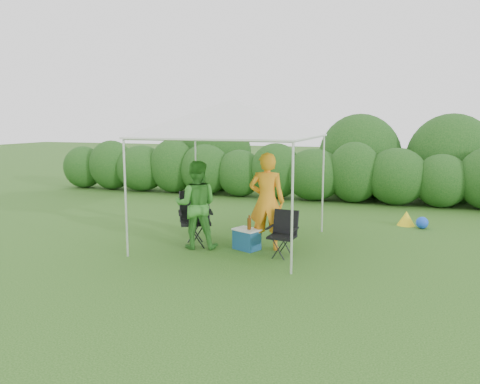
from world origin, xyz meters
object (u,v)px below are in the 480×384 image
(canopy, at_px, (234,118))
(cooler, at_px, (247,239))
(chair_right, at_px, (283,230))
(woman, at_px, (196,205))
(man, at_px, (267,201))
(chair_left, at_px, (195,215))

(canopy, bearing_deg, cooler, -43.78)
(chair_right, xyz_separation_m, cooler, (-0.75, 0.17, -0.26))
(canopy, bearing_deg, chair_right, -25.34)
(woman, height_order, cooler, woman)
(canopy, xyz_separation_m, cooler, (0.38, -0.37, -2.26))
(chair_right, bearing_deg, cooler, 173.04)
(man, distance_m, woman, 1.34)
(cooler, bearing_deg, chair_right, 10.45)
(canopy, xyz_separation_m, chair_right, (1.13, -0.54, -2.00))
(chair_right, relative_size, man, 0.45)
(chair_right, bearing_deg, chair_left, 179.57)
(canopy, height_order, chair_right, canopy)
(chair_left, distance_m, cooler, 1.14)
(canopy, bearing_deg, woman, -134.95)
(chair_left, bearing_deg, cooler, -29.53)
(chair_right, distance_m, chair_left, 1.84)
(woman, xyz_separation_m, cooler, (0.95, 0.20, -0.63))
(canopy, xyz_separation_m, chair_left, (-0.69, -0.34, -1.87))
(chair_left, xyz_separation_m, man, (1.42, 0.12, 0.33))
(man, bearing_deg, woman, 7.40)
(chair_left, distance_m, man, 1.46)
(woman, bearing_deg, cooler, 174.48)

